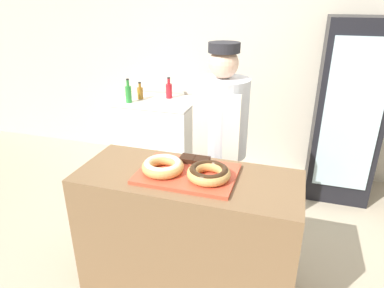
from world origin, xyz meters
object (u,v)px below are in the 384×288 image
(donut_chocolate_glaze, at_px, (209,172))
(brownie_back_left, at_px, (188,159))
(serving_tray, at_px, (187,174))
(bottle_green, at_px, (128,93))
(beverage_fridge, at_px, (347,112))
(donut_light_glaze, at_px, (163,166))
(baker_person, at_px, (220,146))
(chest_freezer, at_px, (158,134))
(bottle_red, at_px, (169,90))
(brownie_back_right, at_px, (202,161))
(bottle_amber, at_px, (140,92))

(donut_chocolate_glaze, relative_size, brownie_back_left, 2.74)
(serving_tray, xyz_separation_m, bottle_green, (-1.23, 1.58, 0.03))
(beverage_fridge, bearing_deg, serving_tray, -122.88)
(donut_light_glaze, xyz_separation_m, baker_person, (0.24, 0.63, -0.10))
(baker_person, relative_size, chest_freezer, 1.88)
(donut_light_glaze, bearing_deg, donut_chocolate_glaze, 0.00)
(serving_tray, height_order, bottle_red, bottle_red)
(baker_person, bearing_deg, donut_light_glaze, -110.44)
(brownie_back_right, relative_size, bottle_green, 0.36)
(beverage_fridge, relative_size, bottle_green, 6.59)
(beverage_fridge, bearing_deg, brownie_back_right, -124.20)
(chest_freezer, xyz_separation_m, bottle_green, (-0.28, -0.16, 0.52))
(brownie_back_right, height_order, bottle_green, bottle_green)
(serving_tray, height_order, baker_person, baker_person)
(donut_chocolate_glaze, xyz_separation_m, brownie_back_left, (-0.20, 0.20, -0.03))
(donut_chocolate_glaze, distance_m, bottle_red, 2.18)
(bottle_green, relative_size, bottle_amber, 1.36)
(donut_chocolate_glaze, height_order, bottle_amber, bottle_amber)
(serving_tray, height_order, chest_freezer, serving_tray)
(donut_chocolate_glaze, distance_m, baker_person, 0.64)
(brownie_back_left, distance_m, bottle_green, 1.84)
(beverage_fridge, bearing_deg, bottle_amber, 179.43)
(bottle_red, bearing_deg, donut_chocolate_glaze, -62.57)
(serving_tray, distance_m, beverage_fridge, 2.06)
(brownie_back_right, xyz_separation_m, bottle_red, (-0.90, 1.73, -0.00))
(serving_tray, xyz_separation_m, chest_freezer, (-0.94, 1.74, -0.49))
(bottle_green, height_order, bottle_amber, bottle_green)
(baker_person, relative_size, bottle_green, 6.10)
(chest_freezer, distance_m, bottle_red, 0.55)
(chest_freezer, bearing_deg, brownie_back_right, -57.79)
(chest_freezer, relative_size, bottle_green, 3.25)
(donut_light_glaze, xyz_separation_m, donut_chocolate_glaze, (0.30, 0.00, 0.00))
(donut_light_glaze, bearing_deg, brownie_back_left, 63.05)
(serving_tray, height_order, brownie_back_left, brownie_back_left)
(donut_chocolate_glaze, height_order, bottle_red, bottle_red)
(donut_light_glaze, bearing_deg, serving_tray, 14.96)
(donut_light_glaze, height_order, brownie_back_left, donut_light_glaze)
(serving_tray, bearing_deg, brownie_back_right, 72.32)
(baker_person, distance_m, bottle_red, 1.60)
(brownie_back_left, xyz_separation_m, bottle_green, (-1.18, 1.42, 0.00))
(serving_tray, distance_m, bottle_red, 2.07)
(donut_chocolate_glaze, height_order, chest_freezer, donut_chocolate_glaze)
(serving_tray, bearing_deg, donut_light_glaze, -165.04)
(brownie_back_right, height_order, chest_freezer, brownie_back_right)
(chest_freezer, distance_m, bottle_amber, 0.54)
(donut_light_glaze, height_order, chest_freezer, donut_light_glaze)
(donut_light_glaze, relative_size, bottle_red, 1.08)
(bottle_amber, relative_size, bottle_red, 0.81)
(donut_chocolate_glaze, height_order, baker_person, baker_person)
(beverage_fridge, xyz_separation_m, bottle_amber, (-2.28, 0.02, 0.02))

